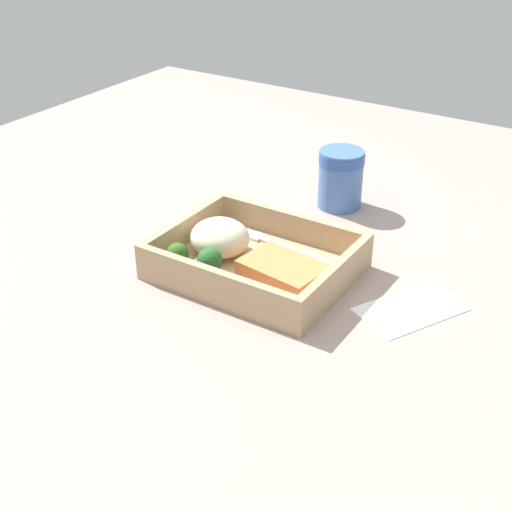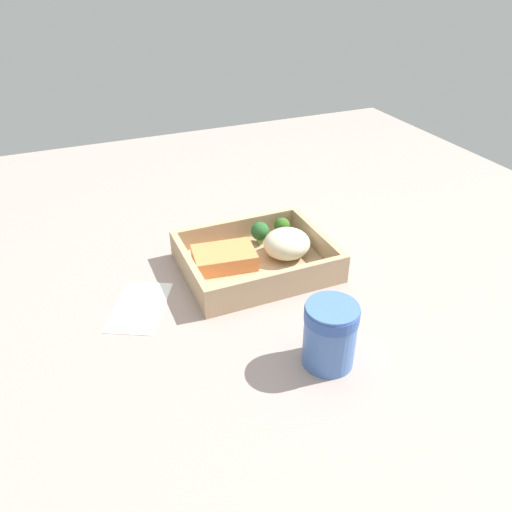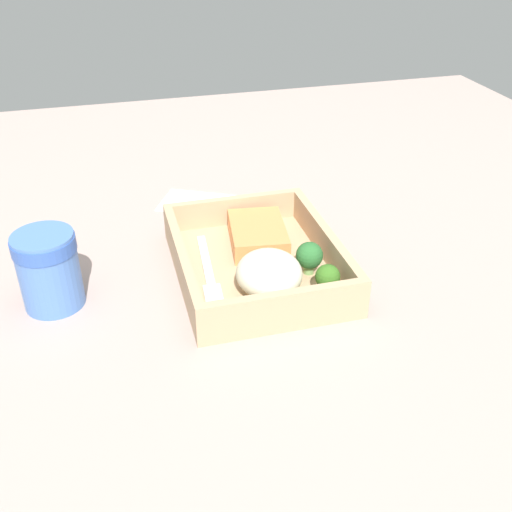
# 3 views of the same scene
# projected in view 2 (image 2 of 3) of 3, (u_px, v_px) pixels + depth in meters

# --- Properties ---
(ground_plane) EXTENTS (1.60, 1.60, 0.02)m
(ground_plane) POSITION_uv_depth(u_px,v_px,m) (256.00, 273.00, 0.92)
(ground_plane) COLOR #A18B83
(takeout_tray) EXTENTS (0.26, 0.21, 0.01)m
(takeout_tray) POSITION_uv_depth(u_px,v_px,m) (256.00, 266.00, 0.91)
(takeout_tray) COLOR tan
(takeout_tray) RESTS_ON ground_plane
(tray_rim) EXTENTS (0.26, 0.21, 0.04)m
(tray_rim) POSITION_uv_depth(u_px,v_px,m) (256.00, 253.00, 0.90)
(tray_rim) COLOR tan
(tray_rim) RESTS_ON takeout_tray
(salmon_fillet) EXTENTS (0.12, 0.09, 0.03)m
(salmon_fillet) POSITION_uv_depth(u_px,v_px,m) (224.00, 258.00, 0.90)
(salmon_fillet) COLOR #E6854A
(salmon_fillet) RESTS_ON takeout_tray
(mashed_potatoes) EXTENTS (0.09, 0.08, 0.05)m
(mashed_potatoes) POSITION_uv_depth(u_px,v_px,m) (288.00, 245.00, 0.91)
(mashed_potatoes) COLOR beige
(mashed_potatoes) RESTS_ON takeout_tray
(broccoli_floret_1) EXTENTS (0.04, 0.04, 0.04)m
(broccoli_floret_1) POSITION_uv_depth(u_px,v_px,m) (260.00, 232.00, 0.95)
(broccoli_floret_1) COLOR #729B57
(broccoli_floret_1) RESTS_ON takeout_tray
(broccoli_floret_2) EXTENTS (0.03, 0.03, 0.04)m
(broccoli_floret_2) POSITION_uv_depth(u_px,v_px,m) (282.00, 226.00, 0.98)
(broccoli_floret_2) COLOR #769D4F
(broccoli_floret_2) RESTS_ON takeout_tray
(fork) EXTENTS (0.16, 0.03, 0.00)m
(fork) POSITION_uv_depth(u_px,v_px,m) (271.00, 281.00, 0.86)
(fork) COLOR silver
(fork) RESTS_ON takeout_tray
(paper_cup) EXTENTS (0.08, 0.08, 0.10)m
(paper_cup) POSITION_uv_depth(u_px,v_px,m) (332.00, 331.00, 0.68)
(paper_cup) COLOR #476FB7
(paper_cup) RESTS_ON ground_plane
(receipt_slip) EXTENTS (0.13, 0.16, 0.00)m
(receipt_slip) POSITION_uv_depth(u_px,v_px,m) (140.00, 306.00, 0.82)
(receipt_slip) COLOR white
(receipt_slip) RESTS_ON ground_plane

